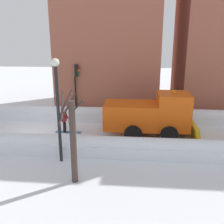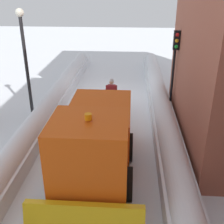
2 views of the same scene
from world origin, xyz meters
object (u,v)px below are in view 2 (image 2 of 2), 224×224
plow_truck (96,140)px  traffic_light_pole (175,57)px  street_lamp (25,51)px  skier (111,93)px

plow_truck → traffic_light_pole: bearing=-120.2°
traffic_light_pole → street_lamp: (7.23, 0.73, 0.34)m
skier → traffic_light_pole: bearing=176.0°
skier → street_lamp: 4.83m
skier → traffic_light_pole: (-3.13, 0.22, 2.02)m
traffic_light_pole → plow_truck: bearing=59.8°
skier → traffic_light_pole: 3.74m
traffic_light_pole → street_lamp: size_ratio=0.81×
traffic_light_pole → street_lamp: street_lamp is taller
plow_truck → skier: 5.84m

